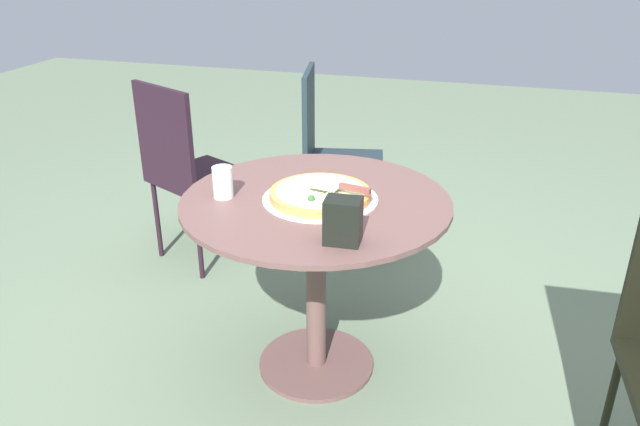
# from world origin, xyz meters

# --- Properties ---
(ground_plane) EXTENTS (10.00, 10.00, 0.00)m
(ground_plane) POSITION_xyz_m (0.00, 0.00, 0.00)
(ground_plane) COLOR #607259
(patio_table) EXTENTS (0.92, 0.92, 0.70)m
(patio_table) POSITION_xyz_m (0.00, 0.00, 0.53)
(patio_table) COLOR brown
(patio_table) RESTS_ON ground
(pizza_on_tray) EXTENTS (0.39, 0.39, 0.05)m
(pizza_on_tray) POSITION_xyz_m (0.00, 0.02, 0.71)
(pizza_on_tray) COLOR #BEBAC3
(pizza_on_tray) RESTS_ON patio_table
(pizza_server) EXTENTS (0.10, 0.22, 0.02)m
(pizza_server) POSITION_xyz_m (0.01, 0.09, 0.75)
(pizza_server) COLOR silver
(pizza_server) RESTS_ON pizza_on_tray
(drinking_cup) EXTENTS (0.07, 0.07, 0.11)m
(drinking_cup) POSITION_xyz_m (0.07, -0.31, 0.75)
(drinking_cup) COLOR silver
(drinking_cup) RESTS_ON patio_table
(napkin_dispenser) EXTENTS (0.09, 0.11, 0.14)m
(napkin_dispenser) POSITION_xyz_m (0.28, 0.17, 0.77)
(napkin_dispenser) COLOR black
(napkin_dispenser) RESTS_ON patio_table
(patio_chair_far) EXTENTS (0.45, 0.45, 0.92)m
(patio_chair_far) POSITION_xyz_m (-0.98, -0.22, 0.54)
(patio_chair_far) COLOR #1C2A30
(patio_chair_far) RESTS_ON ground
(patio_chair_corner) EXTENTS (0.52, 0.52, 0.90)m
(patio_chair_corner) POSITION_xyz_m (-0.62, -0.83, 0.51)
(patio_chair_corner) COLOR black
(patio_chair_corner) RESTS_ON ground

